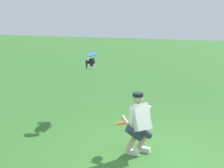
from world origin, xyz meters
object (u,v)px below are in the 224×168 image
at_px(frisbee_held, 122,123).
at_px(frisbee_flying, 92,54).
at_px(dog, 90,65).
at_px(person, 139,122).

bearing_deg(frisbee_held, frisbee_flying, -49.58).
relative_size(dog, frisbee_held, 4.05).
bearing_deg(frisbee_flying, person, 137.01).
bearing_deg(frisbee_flying, frisbee_held, 130.42).
relative_size(person, dog, 1.38).
relative_size(dog, frisbee_flying, 3.43).
distance_m(person, dog, 2.81).
height_order(dog, frisbee_held, dog).
bearing_deg(dog, frisbee_held, 9.04).
distance_m(dog, frisbee_flying, 0.41).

